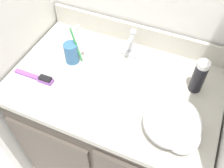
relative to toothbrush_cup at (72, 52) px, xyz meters
The scene contains 9 objects.
ground_plane 0.91m from the toothbrush_cup, 10.72° to the right, with size 6.00×6.00×0.00m, color beige.
wall_left 0.36m from the toothbrush_cup, behind, with size 0.08×0.67×2.20m, color silver.
vanity 0.50m from the toothbrush_cup, 11.65° to the right, with size 0.92×0.60×0.82m.
backsplash 0.33m from the toothbrush_cup, 46.00° to the left, with size 0.92×0.02×0.11m.
sink_faucet 0.28m from the toothbrush_cup, 32.90° to the left, with size 0.09×0.09×0.14m.
toothbrush_cup is the anchor object (origin of this frame).
shaving_cream_can 0.56m from the toothbrush_cup, ahead, with size 0.05×0.05×0.16m.
hairbrush 0.18m from the toothbrush_cup, 115.91° to the right, with size 0.19×0.03×0.03m.
hand_towel 0.55m from the toothbrush_cup, 19.02° to the right, with size 0.22×0.22×0.11m.
Camera 1 is at (0.27, -0.65, 1.65)m, focal length 40.00 mm.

